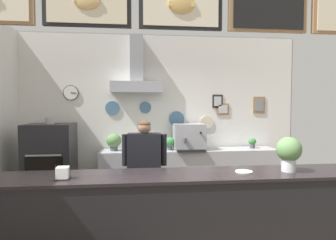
{
  "coord_description": "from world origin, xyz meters",
  "views": [
    {
      "loc": [
        -0.47,
        -3.07,
        1.71
      ],
      "look_at": [
        -0.05,
        0.78,
        1.52
      ],
      "focal_mm": 30.7,
      "sensor_mm": 36.0,
      "label": 1
    }
  ],
  "objects_px": {
    "pizza_oven": "(51,166)",
    "basil_vase": "(289,152)",
    "potted_basil": "(114,141)",
    "potted_thyme": "(137,143)",
    "condiment_plate": "(244,172)",
    "espresso_machine": "(189,137)",
    "potted_rosemary": "(170,143)",
    "napkin_holder": "(63,173)",
    "shop_worker": "(144,172)",
    "potted_sage": "(252,143)"
  },
  "relations": [
    {
      "from": "espresso_machine",
      "to": "potted_sage",
      "type": "bearing_deg",
      "value": 2.54
    },
    {
      "from": "espresso_machine",
      "to": "potted_thyme",
      "type": "distance_m",
      "value": 0.96
    },
    {
      "from": "potted_sage",
      "to": "basil_vase",
      "type": "relative_size",
      "value": 0.54
    },
    {
      "from": "potted_thyme",
      "to": "condiment_plate",
      "type": "distance_m",
      "value": 2.68
    },
    {
      "from": "potted_basil",
      "to": "shop_worker",
      "type": "bearing_deg",
      "value": -68.14
    },
    {
      "from": "potted_rosemary",
      "to": "potted_sage",
      "type": "bearing_deg",
      "value": 2.1
    },
    {
      "from": "potted_basil",
      "to": "napkin_holder",
      "type": "distance_m",
      "value": 2.54
    },
    {
      "from": "napkin_holder",
      "to": "basil_vase",
      "type": "distance_m",
      "value": 2.22
    },
    {
      "from": "potted_sage",
      "to": "basil_vase",
      "type": "bearing_deg",
      "value": -104.74
    },
    {
      "from": "espresso_machine",
      "to": "basil_vase",
      "type": "bearing_deg",
      "value": -76.43
    },
    {
      "from": "espresso_machine",
      "to": "potted_basil",
      "type": "distance_m",
      "value": 1.36
    },
    {
      "from": "pizza_oven",
      "to": "shop_worker",
      "type": "bearing_deg",
      "value": -32.48
    },
    {
      "from": "shop_worker",
      "to": "potted_rosemary",
      "type": "height_order",
      "value": "shop_worker"
    },
    {
      "from": "pizza_oven",
      "to": "potted_sage",
      "type": "distance_m",
      "value": 3.64
    },
    {
      "from": "potted_basil",
      "to": "napkin_holder",
      "type": "bearing_deg",
      "value": -96.06
    },
    {
      "from": "shop_worker",
      "to": "basil_vase",
      "type": "height_order",
      "value": "shop_worker"
    },
    {
      "from": "espresso_machine",
      "to": "basil_vase",
      "type": "xyz_separation_m",
      "value": [
        0.58,
        -2.42,
        0.1
      ]
    },
    {
      "from": "condiment_plate",
      "to": "basil_vase",
      "type": "relative_size",
      "value": 0.49
    },
    {
      "from": "shop_worker",
      "to": "potted_basil",
      "type": "distance_m",
      "value": 1.4
    },
    {
      "from": "potted_sage",
      "to": "potted_basil",
      "type": "bearing_deg",
      "value": -179.75
    },
    {
      "from": "pizza_oven",
      "to": "potted_basil",
      "type": "bearing_deg",
      "value": 16.54
    },
    {
      "from": "pizza_oven",
      "to": "potted_thyme",
      "type": "height_order",
      "value": "pizza_oven"
    },
    {
      "from": "potted_thyme",
      "to": "potted_rosemary",
      "type": "xyz_separation_m",
      "value": [
        0.59,
        -0.06,
        0.0
      ]
    },
    {
      "from": "potted_thyme",
      "to": "napkin_holder",
      "type": "relative_size",
      "value": 1.75
    },
    {
      "from": "potted_thyme",
      "to": "basil_vase",
      "type": "xyz_separation_m",
      "value": [
        1.54,
        -2.47,
        0.2
      ]
    },
    {
      "from": "potted_thyme",
      "to": "napkin_holder",
      "type": "height_order",
      "value": "napkin_holder"
    },
    {
      "from": "espresso_machine",
      "to": "pizza_oven",
      "type": "bearing_deg",
      "value": -173.79
    },
    {
      "from": "espresso_machine",
      "to": "potted_thyme",
      "type": "xyz_separation_m",
      "value": [
        -0.95,
        0.05,
        -0.1
      ]
    },
    {
      "from": "pizza_oven",
      "to": "shop_worker",
      "type": "relative_size",
      "value": 1.0
    },
    {
      "from": "pizza_oven",
      "to": "potted_sage",
      "type": "relative_size",
      "value": 7.85
    },
    {
      "from": "potted_sage",
      "to": "shop_worker",
      "type": "bearing_deg",
      "value": -148.3
    },
    {
      "from": "shop_worker",
      "to": "condiment_plate",
      "type": "height_order",
      "value": "shop_worker"
    },
    {
      "from": "potted_basil",
      "to": "condiment_plate",
      "type": "relative_size",
      "value": 1.77
    },
    {
      "from": "potted_rosemary",
      "to": "basil_vase",
      "type": "distance_m",
      "value": 2.6
    },
    {
      "from": "potted_rosemary",
      "to": "basil_vase",
      "type": "relative_size",
      "value": 0.67
    },
    {
      "from": "espresso_machine",
      "to": "potted_rosemary",
      "type": "relative_size",
      "value": 2.39
    },
    {
      "from": "shop_worker",
      "to": "potted_rosemary",
      "type": "relative_size",
      "value": 6.38
    },
    {
      "from": "pizza_oven",
      "to": "basil_vase",
      "type": "height_order",
      "value": "pizza_oven"
    },
    {
      "from": "potted_thyme",
      "to": "napkin_holder",
      "type": "bearing_deg",
      "value": -105.03
    },
    {
      "from": "potted_sage",
      "to": "napkin_holder",
      "type": "distance_m",
      "value": 3.83
    },
    {
      "from": "potted_basil",
      "to": "potted_thyme",
      "type": "height_order",
      "value": "potted_basil"
    },
    {
      "from": "pizza_oven",
      "to": "potted_thyme",
      "type": "xyz_separation_m",
      "value": [
        1.43,
        0.31,
        0.33
      ]
    },
    {
      "from": "napkin_holder",
      "to": "condiment_plate",
      "type": "distance_m",
      "value": 1.75
    },
    {
      "from": "basil_vase",
      "to": "espresso_machine",
      "type": "bearing_deg",
      "value": 103.57
    },
    {
      "from": "espresso_machine",
      "to": "condiment_plate",
      "type": "relative_size",
      "value": 3.28
    },
    {
      "from": "basil_vase",
      "to": "condiment_plate",
      "type": "bearing_deg",
      "value": 177.52
    },
    {
      "from": "potted_rosemary",
      "to": "napkin_holder",
      "type": "distance_m",
      "value": 2.78
    },
    {
      "from": "potted_thyme",
      "to": "basil_vase",
      "type": "bearing_deg",
      "value": -58.17
    },
    {
      "from": "espresso_machine",
      "to": "napkin_holder",
      "type": "relative_size",
      "value": 4.24
    },
    {
      "from": "espresso_machine",
      "to": "potted_sage",
      "type": "height_order",
      "value": "espresso_machine"
    }
  ]
}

